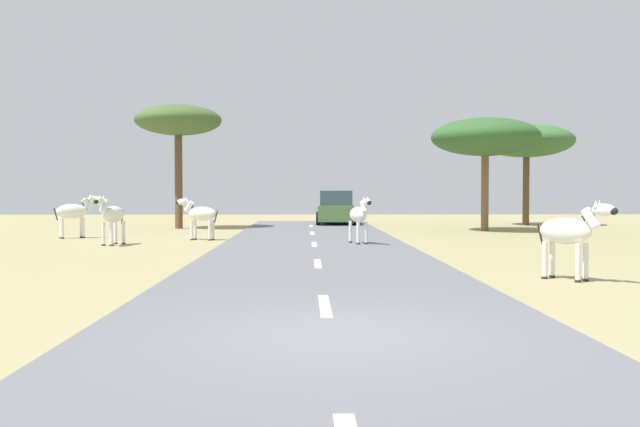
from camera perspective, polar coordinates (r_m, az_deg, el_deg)
The scene contains 12 objects.
ground_plane at distance 8.37m, azimuth 1.57°, elevation -10.12°, with size 90.00×90.00×0.00m, color #998E60.
road at distance 8.36m, azimuth 0.79°, elevation -9.96°, with size 6.00×64.00×0.05m, color slate.
lane_markings at distance 7.38m, azimuth 1.07°, elevation -11.33°, with size 0.16×56.00×0.01m.
zebra_0 at distance 22.53m, azimuth 3.22°, elevation -0.15°, with size 0.74×1.59×1.54m.
zebra_1 at distance 23.46m, azimuth -16.68°, elevation -0.13°, with size 0.74×1.70×1.64m.
zebra_2 at distance 27.52m, azimuth -19.46°, elevation 0.13°, with size 1.60×1.09×1.65m.
zebra_3 at distance 14.39m, azimuth 19.75°, elevation -1.46°, with size 1.23×1.42×1.58m.
zebra_4 at distance 25.28m, azimuth -9.80°, elevation -0.07°, with size 1.60×0.75×1.55m.
car_0 at distance 36.43m, azimuth 1.35°, elevation 0.40°, with size 2.19×4.43×1.74m.
tree_2 at distance 37.56m, azimuth 16.54°, elevation 5.69°, with size 4.83×4.83×5.21m.
tree_4 at distance 31.59m, azimuth 13.38°, elevation 6.07°, with size 4.75×4.75×4.97m.
tree_6 at distance 33.59m, azimuth -11.53°, elevation 7.39°, with size 4.05×4.05×5.81m.
Camera 1 is at (-0.40, -8.18, 1.73)m, focal length 39.09 mm.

